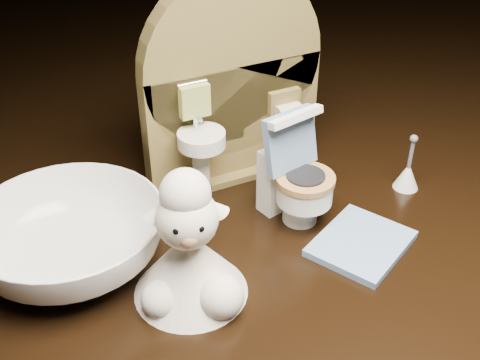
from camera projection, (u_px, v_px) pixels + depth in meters
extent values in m
cube|color=black|center=(273.00, 274.00, 0.43)|extent=(2.50, 2.50, 0.10)
cube|color=brown|center=(233.00, 120.00, 0.43)|extent=(0.13, 0.02, 0.09)
cylinder|color=brown|center=(232.00, 64.00, 0.40)|extent=(0.13, 0.02, 0.13)
cube|color=brown|center=(233.00, 168.00, 0.45)|extent=(0.05, 0.04, 0.01)
cylinder|color=white|center=(201.00, 169.00, 0.41)|extent=(0.01, 0.01, 0.04)
cylinder|color=white|center=(201.00, 139.00, 0.40)|extent=(0.03, 0.03, 0.01)
cylinder|color=silver|center=(195.00, 120.00, 0.40)|extent=(0.00, 0.00, 0.01)
cube|color=#9CAA4F|center=(195.00, 101.00, 0.39)|extent=(0.02, 0.01, 0.02)
cube|color=brown|center=(284.00, 104.00, 0.43)|extent=(0.02, 0.01, 0.02)
cylinder|color=beige|center=(288.00, 116.00, 0.43)|extent=(0.02, 0.02, 0.02)
cylinder|color=white|center=(300.00, 209.00, 0.40)|extent=(0.02, 0.02, 0.02)
cylinder|color=white|center=(305.00, 191.00, 0.39)|extent=(0.04, 0.04, 0.02)
cylinder|color=#A27239|center=(305.00, 179.00, 0.38)|extent=(0.04, 0.04, 0.00)
cube|color=white|center=(281.00, 178.00, 0.40)|extent=(0.03, 0.02, 0.05)
cube|color=#6486AB|center=(290.00, 141.00, 0.38)|extent=(0.04, 0.02, 0.04)
cube|color=white|center=(296.00, 117.00, 0.37)|extent=(0.04, 0.02, 0.01)
cylinder|color=olive|center=(292.00, 136.00, 0.39)|extent=(0.01, 0.01, 0.01)
cube|color=#6486AB|center=(361.00, 243.00, 0.38)|extent=(0.08, 0.07, 0.00)
cone|color=white|center=(407.00, 176.00, 0.43)|extent=(0.02, 0.02, 0.02)
cylinder|color=#59595B|center=(411.00, 154.00, 0.42)|extent=(0.00, 0.00, 0.02)
sphere|color=#59595B|center=(414.00, 139.00, 0.41)|extent=(0.01, 0.01, 0.01)
cone|color=silver|center=(189.00, 263.00, 0.33)|extent=(0.07, 0.07, 0.04)
sphere|color=silver|center=(221.00, 296.00, 0.33)|extent=(0.03, 0.03, 0.03)
sphere|color=silver|center=(160.00, 300.00, 0.33)|extent=(0.02, 0.02, 0.02)
sphere|color=white|center=(187.00, 218.00, 0.31)|extent=(0.03, 0.03, 0.03)
sphere|color=tan|center=(189.00, 238.00, 0.30)|extent=(0.01, 0.01, 0.01)
sphere|color=silver|center=(185.00, 194.00, 0.31)|extent=(0.03, 0.03, 0.03)
cone|color=white|center=(157.00, 212.00, 0.31)|extent=(0.02, 0.01, 0.02)
cone|color=white|center=(215.00, 207.00, 0.31)|extent=(0.02, 0.01, 0.02)
sphere|color=black|center=(176.00, 231.00, 0.30)|extent=(0.00, 0.00, 0.00)
sphere|color=black|center=(200.00, 228.00, 0.30)|extent=(0.00, 0.00, 0.00)
imported|color=white|center=(70.00, 239.00, 0.36)|extent=(0.13, 0.13, 0.04)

